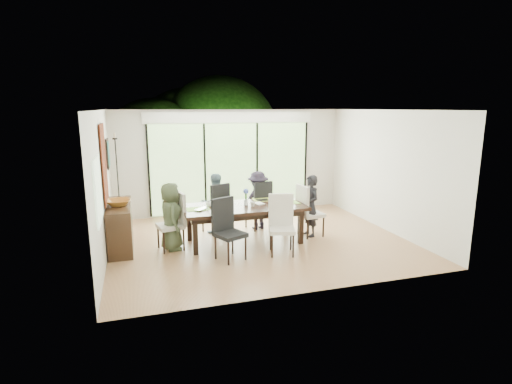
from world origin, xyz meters
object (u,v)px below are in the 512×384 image
object	(u,v)px
chair_near_left	(230,230)
laptop	(204,209)
chair_left_end	(170,221)
chair_far_left	(215,207)
chair_right_end	(311,210)
sideboard	(120,226)
table_top	(244,207)
person_far_right	(258,200)
vase	(246,202)
person_left_end	(171,217)
bowl	(118,202)
person_right_end	(310,206)
chair_far_right	(258,204)
person_far_left	(215,203)
chair_near_right	(282,225)
cup_c	(279,200)
cup_a	(209,204)
cup_b	(253,204)

from	to	relation	value
chair_near_left	laptop	bearing A→B (deg)	90.59
chair_left_end	chair_far_left	xyz separation A→B (m)	(1.05, 0.85, 0.00)
chair_near_left	chair_right_end	bearing A→B (deg)	-0.34
sideboard	table_top	bearing A→B (deg)	-9.40
person_far_right	chair_right_end	bearing A→B (deg)	130.14
vase	person_left_end	bearing A→B (deg)	-178.13
chair_far_left	bowl	size ratio (longest dim) A/B	2.42
person_right_end	table_top	bearing A→B (deg)	-96.44
chair_far_right	laptop	bearing A→B (deg)	19.05
person_right_end	person_far_left	size ratio (longest dim) A/B	1.00
table_top	person_left_end	distance (m)	1.48
chair_near_left	chair_near_right	xyz separation A→B (m)	(1.00, 0.00, 0.00)
table_top	laptop	size ratio (longest dim) A/B	7.27
chair_far_right	chair_near_left	distance (m)	2.02
person_right_end	vase	bearing A→B (deg)	-98.44
chair_far_right	chair_near_right	size ratio (longest dim) A/B	1.00
laptop	chair_left_end	bearing A→B (deg)	125.56
chair_right_end	sideboard	size ratio (longest dim) A/B	0.72
chair_left_end	bowl	size ratio (longest dim) A/B	2.42
person_far_left	cup_c	xyz separation A→B (m)	(1.25, -0.73, 0.16)
chair_right_end	person_right_end	size ratio (longest dim) A/B	0.85
cup_c	person_left_end	bearing A→B (deg)	-177.49
cup_c	person_right_end	bearing A→B (deg)	-8.37
laptop	chair_near_right	bearing A→B (deg)	-75.39
chair_far_right	bowl	bearing A→B (deg)	-4.76
chair_left_end	chair_near_right	bearing A→B (deg)	54.88
bowl	person_left_end	bearing A→B (deg)	-17.57
person_far_left	chair_far_left	bearing A→B (deg)	-98.26
chair_near_left	chair_near_right	size ratio (longest dim) A/B	1.00
chair_left_end	person_far_right	world-z (taller)	person_far_right
person_left_end	bowl	bearing A→B (deg)	68.17
person_right_end	chair_right_end	bearing A→B (deg)	83.56
table_top	sideboard	size ratio (longest dim) A/B	1.57
laptop	person_far_right	bearing A→B (deg)	-12.10
person_left_end	vase	size ratio (longest dim) A/B	10.75
vase	sideboard	bearing A→B (deg)	171.91
laptop	bowl	size ratio (longest dim) A/B	0.73
chair_near_left	person_right_end	xyz separation A→B (m)	(1.98, 0.87, 0.10)
chair_right_end	chair_far_right	size ratio (longest dim) A/B	1.00
chair_far_left	cup_a	size ratio (longest dim) A/B	8.87
person_far_right	cup_b	size ratio (longest dim) A/B	12.90
chair_right_end	vase	distance (m)	1.48
chair_left_end	chair_far_right	size ratio (longest dim) A/B	1.00
chair_far_left	person_far_left	bearing A→B (deg)	67.44
chair_left_end	person_far_left	xyz separation A→B (m)	(1.05, 0.83, 0.10)
cup_b	chair_far_left	bearing A→B (deg)	122.28
chair_near_right	laptop	xyz separation A→B (m)	(-1.35, 0.77, 0.22)
chair_near_left	table_top	bearing A→B (deg)	36.26
vase	cup_c	world-z (taller)	vase
chair_left_end	person_far_left	world-z (taller)	person_far_left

